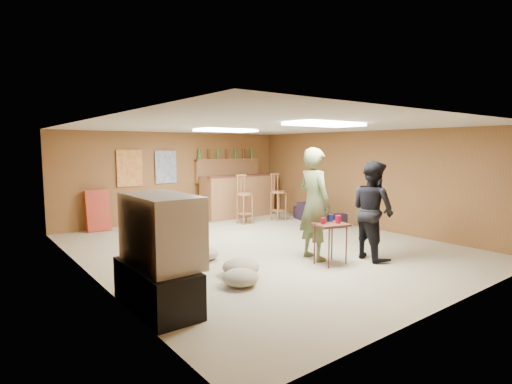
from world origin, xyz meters
TOP-DOWN VIEW (x-y plane):
  - ground at (0.00, 0.00)m, footprint 7.00×7.00m
  - ceiling at (0.00, 0.00)m, footprint 6.00×7.00m
  - wall_back at (0.00, 3.50)m, footprint 6.00×0.02m
  - wall_front at (0.00, -3.50)m, footprint 6.00×0.02m
  - wall_left at (-3.00, 0.00)m, footprint 0.02×7.00m
  - wall_right at (3.00, 0.00)m, footprint 0.02×7.00m
  - tv_stand at (-2.72, -1.50)m, footprint 0.55×1.30m
  - dvd_box at (-2.50, -1.50)m, footprint 0.35×0.50m
  - tv_body at (-2.65, -1.50)m, footprint 0.60×1.10m
  - tv_screen at (-2.34, -1.50)m, footprint 0.02×0.95m
  - bar_counter at (1.50, 2.95)m, footprint 2.00×0.60m
  - bar_lip at (1.50, 2.70)m, footprint 2.10×0.12m
  - bar_shelf at (1.50, 3.40)m, footprint 2.00×0.18m
  - bar_backing at (1.50, 3.42)m, footprint 2.00×0.14m
  - poster_left at (-1.20, 3.46)m, footprint 0.60×0.03m
  - poster_right at (-0.30, 3.46)m, footprint 0.55×0.03m
  - folding_chair_stack at (-2.00, 3.30)m, footprint 0.50×0.26m
  - ceiling_panel_front at (0.00, -1.50)m, footprint 1.20×0.60m
  - ceiling_panel_back at (0.00, 1.20)m, footprint 1.20×0.60m
  - person_olive at (0.16, -1.15)m, footprint 0.48×0.69m
  - person_black at (0.94, -1.71)m, footprint 0.77×0.90m
  - sofa at (2.58, 1.04)m, footprint 1.04×1.68m
  - tray_table at (0.16, -1.51)m, footprint 0.57×0.50m
  - cup_red_near at (0.03, -1.48)m, footprint 0.09×0.09m
  - cup_red_far at (0.27, -1.56)m, footprint 0.09×0.09m
  - cup_blue at (0.27, -1.40)m, footprint 0.09×0.09m
  - bar_stool_left at (1.05, 2.01)m, footprint 0.47×0.47m
  - bar_stool_right at (2.00, 1.89)m, footprint 0.48×0.48m
  - cushion_near_tv at (-1.28, -1.11)m, footprint 0.57×0.57m
  - cushion_mid at (-1.27, -0.11)m, footprint 0.48×0.48m
  - cushion_far at (-1.53, -1.47)m, footprint 0.65×0.65m
  - bottle_row at (1.44, 3.38)m, footprint 1.76×0.08m

SIDE VIEW (x-z plane):
  - ground at x=0.00m, z-range 0.00..0.00m
  - cushion_mid at x=-1.27m, z-range 0.00..0.19m
  - cushion_far at x=-1.53m, z-range 0.00..0.22m
  - cushion_near_tv at x=-1.28m, z-range 0.00..0.24m
  - dvd_box at x=-2.50m, z-range 0.11..0.19m
  - sofa at x=2.58m, z-range 0.00..0.46m
  - tv_stand at x=-2.72m, z-range 0.00..0.50m
  - tray_table at x=0.16m, z-range 0.00..0.65m
  - folding_chair_stack at x=-2.00m, z-range -0.01..0.91m
  - bar_counter at x=1.50m, z-range 0.00..1.10m
  - bar_stool_left at x=1.05m, z-range 0.00..1.13m
  - bar_stool_right at x=2.00m, z-range 0.00..1.26m
  - cup_red_near at x=0.03m, z-range 0.65..0.75m
  - cup_blue at x=0.27m, z-range 0.65..0.76m
  - cup_red_far at x=0.27m, z-range 0.65..0.77m
  - person_black at x=0.94m, z-range 0.00..1.61m
  - tv_body at x=-2.65m, z-range 0.50..1.30m
  - tv_screen at x=-2.34m, z-range 0.57..1.23m
  - person_olive at x=0.16m, z-range 0.00..1.83m
  - wall_back at x=0.00m, z-range 0.00..2.20m
  - wall_front at x=0.00m, z-range 0.00..2.20m
  - wall_left at x=-3.00m, z-range 0.00..2.20m
  - wall_right at x=3.00m, z-range 0.00..2.20m
  - bar_lip at x=1.50m, z-range 1.08..1.12m
  - bar_backing at x=1.50m, z-range 0.90..1.50m
  - poster_left at x=-1.20m, z-range 0.93..1.78m
  - poster_right at x=-0.30m, z-range 0.95..1.75m
  - bar_shelf at x=1.50m, z-range 1.48..1.52m
  - bottle_row at x=1.44m, z-range 1.52..1.78m
  - ceiling_panel_front at x=0.00m, z-range 2.15..2.19m
  - ceiling_panel_back at x=0.00m, z-range 2.15..2.19m
  - ceiling at x=0.00m, z-range 2.19..2.21m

